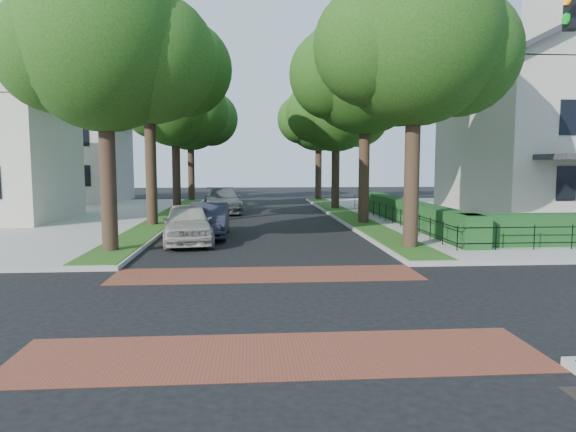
% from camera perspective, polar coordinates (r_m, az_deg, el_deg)
% --- Properties ---
extents(ground, '(120.00, 120.00, 0.00)m').
position_cam_1_polar(ground, '(12.09, -1.84, -9.75)').
color(ground, black).
rests_on(ground, ground).
extents(sidewalk_ne, '(30.00, 30.00, 0.15)m').
position_cam_1_polar(sidewalk_ne, '(36.71, 28.75, 0.14)').
color(sidewalk_ne, gray).
rests_on(sidewalk_ne, ground).
extents(crosswalk_far, '(9.00, 2.20, 0.01)m').
position_cam_1_polar(crosswalk_far, '(15.19, -2.35, -6.50)').
color(crosswalk_far, brown).
rests_on(crosswalk_far, ground).
extents(crosswalk_near, '(9.00, 2.20, 0.01)m').
position_cam_1_polar(crosswalk_near, '(9.05, -0.95, -15.15)').
color(crosswalk_near, brown).
rests_on(crosswalk_near, ground).
extents(grass_strip_ne, '(1.60, 29.80, 0.02)m').
position_cam_1_polar(grass_strip_ne, '(31.45, 6.55, 0.14)').
color(grass_strip_ne, '#204E16').
rests_on(grass_strip_ne, sidewalk_ne).
extents(grass_strip_nw, '(1.60, 29.80, 0.02)m').
position_cam_1_polar(grass_strip_nw, '(31.28, -13.27, -0.01)').
color(grass_strip_nw, '#204E16').
rests_on(grass_strip_nw, sidewalk_nw).
extents(tree_right_near, '(7.75, 6.67, 10.66)m').
position_cam_1_polar(tree_right_near, '(20.31, 14.01, 18.10)').
color(tree_right_near, black).
rests_on(tree_right_near, sidewalk_ne).
extents(tree_right_mid, '(8.25, 7.09, 11.22)m').
position_cam_1_polar(tree_right_mid, '(27.97, 8.72, 15.51)').
color(tree_right_mid, black).
rests_on(tree_right_mid, sidewalk_ne).
extents(tree_right_far, '(7.25, 6.23, 9.74)m').
position_cam_1_polar(tree_right_far, '(36.56, 5.46, 11.53)').
color(tree_right_far, black).
rests_on(tree_right_far, sidewalk_ne).
extents(tree_right_back, '(7.50, 6.45, 10.20)m').
position_cam_1_polar(tree_right_back, '(45.45, 3.52, 10.87)').
color(tree_right_back, black).
rests_on(tree_right_back, sidewalk_ne).
extents(tree_left_near, '(7.50, 6.45, 10.20)m').
position_cam_1_polar(tree_left_near, '(19.91, -19.34, 17.15)').
color(tree_left_near, black).
rests_on(tree_left_near, sidewalk_nw).
extents(tree_left_mid, '(8.00, 6.88, 11.48)m').
position_cam_1_polar(tree_left_mid, '(27.80, -14.95, 16.19)').
color(tree_left_mid, black).
rests_on(tree_left_mid, sidewalk_nw).
extents(tree_left_far, '(7.00, 6.02, 9.86)m').
position_cam_1_polar(tree_left_far, '(36.40, -12.26, 11.79)').
color(tree_left_far, black).
rests_on(tree_left_far, sidewalk_nw).
extents(tree_left_back, '(7.75, 6.66, 10.44)m').
position_cam_1_polar(tree_left_back, '(45.33, -10.65, 10.98)').
color(tree_left_back, black).
rests_on(tree_left_back, sidewalk_nw).
extents(hedge_main_road, '(1.00, 18.00, 1.20)m').
position_cam_1_polar(hedge_main_road, '(27.98, 12.78, 0.55)').
color(hedge_main_road, '#143B18').
rests_on(hedge_main_road, sidewalk_ne).
extents(fence_main_road, '(0.06, 18.00, 0.90)m').
position_cam_1_polar(fence_main_road, '(27.77, 11.19, 0.23)').
color(fence_main_road, black).
rests_on(fence_main_road, sidewalk_ne).
extents(house_victorian, '(13.00, 13.05, 12.48)m').
position_cam_1_polar(house_victorian, '(33.02, 29.26, 9.90)').
color(house_victorian, '#B7B3A4').
rests_on(house_victorian, sidewalk_ne).
extents(house_left_far, '(10.00, 9.00, 10.14)m').
position_cam_1_polar(house_left_far, '(46.18, -23.43, 7.56)').
color(house_left_far, '#B7B3A4').
rests_on(house_left_far, sidewalk_nw).
extents(parked_car_front, '(2.60, 5.06, 1.65)m').
position_cam_1_polar(parked_car_front, '(21.38, -11.10, -0.80)').
color(parked_car_front, '#B5B0A3').
rests_on(parked_car_front, ground).
extents(parked_car_middle, '(1.62, 4.61, 1.52)m').
position_cam_1_polar(parked_car_middle, '(23.04, -8.75, -0.45)').
color(parked_car_middle, '#222433').
rests_on(parked_car_middle, ground).
extents(parked_car_rear, '(2.92, 5.90, 1.65)m').
position_cam_1_polar(parked_car_rear, '(34.35, -7.27, 1.72)').
color(parked_car_rear, slate).
rests_on(parked_car_rear, ground).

